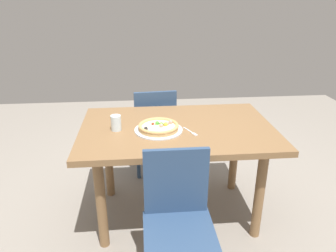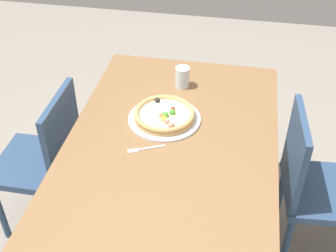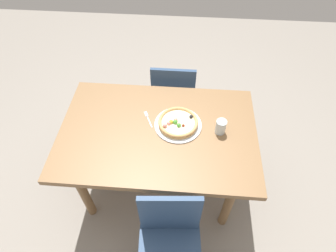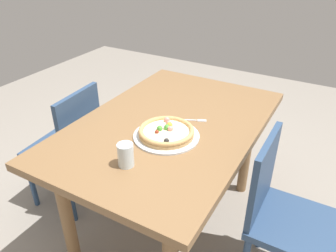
# 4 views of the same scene
# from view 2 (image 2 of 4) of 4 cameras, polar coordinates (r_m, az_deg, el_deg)

# --- Properties ---
(ground_plane) EXTENTS (6.00, 6.00, 0.00)m
(ground_plane) POSITION_cam_2_polar(r_m,az_deg,el_deg) (2.53, 0.40, -15.20)
(ground_plane) COLOR gray
(dining_table) EXTENTS (1.41, 0.93, 0.77)m
(dining_table) POSITION_cam_2_polar(r_m,az_deg,el_deg) (2.03, 0.48, -3.94)
(dining_table) COLOR olive
(dining_table) RESTS_ON ground
(chair_near) EXTENTS (0.43, 0.43, 0.87)m
(chair_near) POSITION_cam_2_polar(r_m,az_deg,el_deg) (2.29, 18.23, -7.13)
(chair_near) COLOR navy
(chair_near) RESTS_ON ground
(chair_far) EXTENTS (0.40, 0.40, 0.87)m
(chair_far) POSITION_cam_2_polar(r_m,az_deg,el_deg) (2.39, -15.50, -4.06)
(chair_far) COLOR navy
(chair_far) RESTS_ON ground
(plate) EXTENTS (0.34, 0.34, 0.01)m
(plate) POSITION_cam_2_polar(r_m,az_deg,el_deg) (2.08, -0.46, 0.95)
(plate) COLOR silver
(plate) RESTS_ON dining_table
(pizza) EXTENTS (0.29, 0.29, 0.05)m
(pizza) POSITION_cam_2_polar(r_m,az_deg,el_deg) (2.06, -0.46, 1.50)
(pizza) COLOR tan
(pizza) RESTS_ON plate
(fork) EXTENTS (0.08, 0.16, 0.00)m
(fork) POSITION_cam_2_polar(r_m,az_deg,el_deg) (1.92, -3.24, -2.98)
(fork) COLOR silver
(fork) RESTS_ON dining_table
(drinking_glass) EXTENTS (0.07, 0.07, 0.11)m
(drinking_glass) POSITION_cam_2_polar(r_m,az_deg,el_deg) (2.29, 1.87, 6.31)
(drinking_glass) COLOR silver
(drinking_glass) RESTS_ON dining_table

